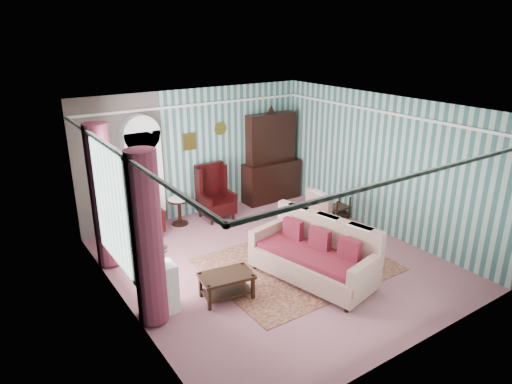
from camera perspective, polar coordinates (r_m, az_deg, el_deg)
floor at (r=8.65m, az=2.26°, el=-8.79°), size 6.00×6.00×0.00m
room_shell at (r=7.69m, az=-2.04°, el=3.69°), size 5.53×6.02×2.91m
bookcase at (r=9.96m, az=-13.78°, el=1.60°), size 0.80×0.28×2.24m
dresser_hutch at (r=11.30m, az=2.00°, el=4.67°), size 1.50×0.56×2.36m
wingback_left at (r=9.70m, az=-14.09°, el=-2.05°), size 0.76×0.80×1.25m
wingback_right at (r=10.36m, az=-5.03°, el=-0.06°), size 0.76×0.80×1.25m
seated_woman at (r=9.71m, az=-14.07°, el=-2.24°), size 0.44×0.40×1.18m
round_side_table at (r=10.25m, az=-9.54°, el=-2.44°), size 0.50×0.50×0.60m
nest_table at (r=10.62m, az=10.21°, el=-1.84°), size 0.45×0.38×0.54m
plant_stand at (r=7.23m, az=-12.13°, el=-11.90°), size 0.55×0.35×0.80m
rug at (r=8.61m, az=5.09°, el=-8.99°), size 3.20×2.60×0.01m
sofa at (r=7.90m, az=7.12°, el=-7.27°), size 1.47×2.37×1.13m
floral_armchair at (r=9.45m, az=6.38°, el=-3.24°), size 0.87×0.81×0.91m
coffee_table at (r=7.54m, az=-3.70°, el=-11.66°), size 0.92×0.65×0.43m
potted_plant_a at (r=6.84m, az=-12.48°, el=-7.93°), size 0.42×0.37×0.44m
potted_plant_b at (r=6.99m, az=-12.29°, el=-6.89°), size 0.35×0.32×0.52m
potted_plant_c at (r=6.96m, az=-13.09°, el=-7.54°), size 0.30×0.30×0.42m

